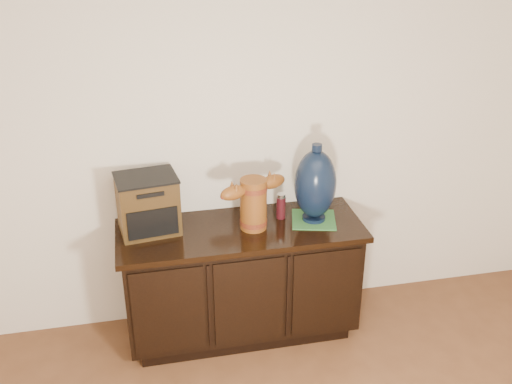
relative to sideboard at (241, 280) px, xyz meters
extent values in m
plane|color=white|center=(0.00, 0.27, 0.91)|extent=(4.50, 0.00, 4.50)
cube|color=black|center=(0.00, 0.00, -0.35)|extent=(1.29, 0.45, 0.08)
cube|color=black|center=(0.00, 0.00, 0.01)|extent=(1.40, 0.50, 0.64)
cube|color=black|center=(0.00, 0.00, 0.35)|extent=(1.46, 0.56, 0.03)
cube|color=black|center=(-0.47, -0.25, 0.01)|extent=(0.41, 0.01, 0.56)
cube|color=black|center=(0.00, -0.25, 0.01)|extent=(0.41, 0.01, 0.56)
cube|color=black|center=(0.47, -0.25, 0.01)|extent=(0.41, 0.01, 0.56)
cylinder|color=brown|center=(0.08, -0.01, 0.52)|extent=(0.20, 0.20, 0.31)
cylinder|color=#42140C|center=(0.08, -0.01, 0.41)|extent=(0.21, 0.21, 0.03)
cylinder|color=#42140C|center=(0.08, -0.01, 0.63)|extent=(0.21, 0.21, 0.03)
ellipsoid|color=brown|center=(-0.05, -0.06, 0.63)|extent=(0.18, 0.14, 0.08)
ellipsoid|color=brown|center=(0.20, 0.04, 0.63)|extent=(0.18, 0.14, 0.08)
cube|color=#3D280F|center=(-0.53, 0.09, 0.53)|extent=(0.37, 0.31, 0.33)
cube|color=black|center=(-0.51, -0.05, 0.48)|extent=(0.28, 0.05, 0.17)
cube|color=black|center=(-0.53, 0.09, 0.71)|extent=(0.38, 0.32, 0.01)
cube|color=#326F33|center=(0.45, 0.00, 0.37)|extent=(0.32, 0.32, 0.01)
cylinder|color=black|center=(0.45, 0.00, 0.39)|extent=(0.14, 0.14, 0.02)
ellipsoid|color=black|center=(0.45, 0.00, 0.61)|extent=(0.30, 0.30, 0.42)
cylinder|color=black|center=(0.45, 0.00, 0.84)|extent=(0.06, 0.06, 0.04)
cylinder|color=#5B0F18|center=(0.26, 0.07, 0.44)|extent=(0.06, 0.06, 0.14)
cylinder|color=silver|center=(0.26, 0.07, 0.52)|extent=(0.05, 0.05, 0.02)
camera|label=1|loc=(-0.56, -3.06, 2.09)|focal=42.00mm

